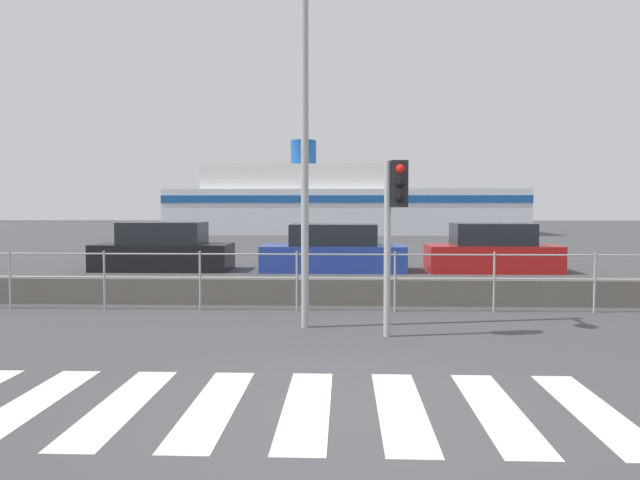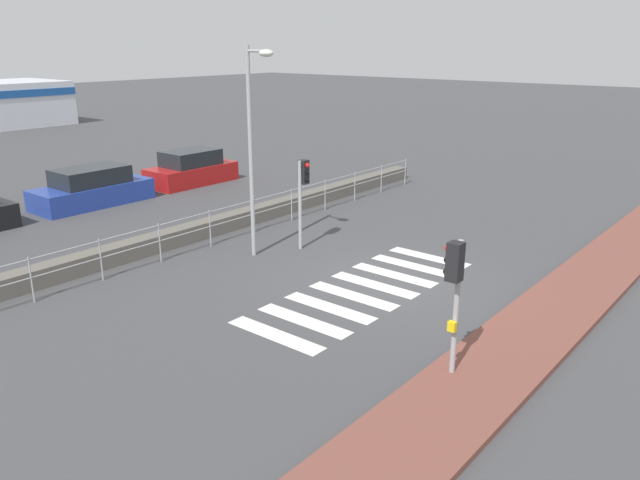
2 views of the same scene
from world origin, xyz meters
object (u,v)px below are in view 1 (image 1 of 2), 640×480
(traffic_light_far, at_px, (395,208))
(ferry_boat, at_px, (336,205))
(parked_car_black, at_px, (163,250))
(parked_car_blue, at_px, (333,251))
(streetlamp, at_px, (304,101))
(parked_car_red, at_px, (492,251))

(traffic_light_far, relative_size, ferry_boat, 0.11)
(parked_car_black, xyz_separation_m, parked_car_blue, (5.13, 0.00, -0.02))
(ferry_boat, bearing_deg, traffic_light_far, -87.86)
(streetlamp, distance_m, ferry_boat, 34.65)
(ferry_boat, xyz_separation_m, parked_car_blue, (0.25, -25.72, -1.46))
(ferry_boat, height_order, parked_car_red, ferry_boat)
(streetlamp, height_order, parked_car_red, streetlamp)
(traffic_light_far, height_order, streetlamp, streetlamp)
(parked_car_blue, relative_size, parked_car_red, 1.12)
(ferry_boat, distance_m, parked_car_black, 26.22)
(streetlamp, bearing_deg, parked_car_black, 118.53)
(parked_car_black, height_order, parked_car_red, parked_car_black)
(traffic_light_far, height_order, parked_car_blue, traffic_light_far)
(traffic_light_far, relative_size, streetlamp, 0.45)
(parked_car_red, bearing_deg, parked_car_blue, 180.00)
(streetlamp, height_order, ferry_boat, ferry_boat)
(streetlamp, relative_size, parked_car_blue, 1.34)
(ferry_boat, xyz_separation_m, parked_car_red, (4.93, -25.72, -1.44))
(streetlamp, distance_m, parked_car_black, 10.54)
(parked_car_black, bearing_deg, streetlamp, -61.47)
(parked_car_black, distance_m, parked_car_blue, 5.13)
(streetlamp, distance_m, parked_car_red, 10.61)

